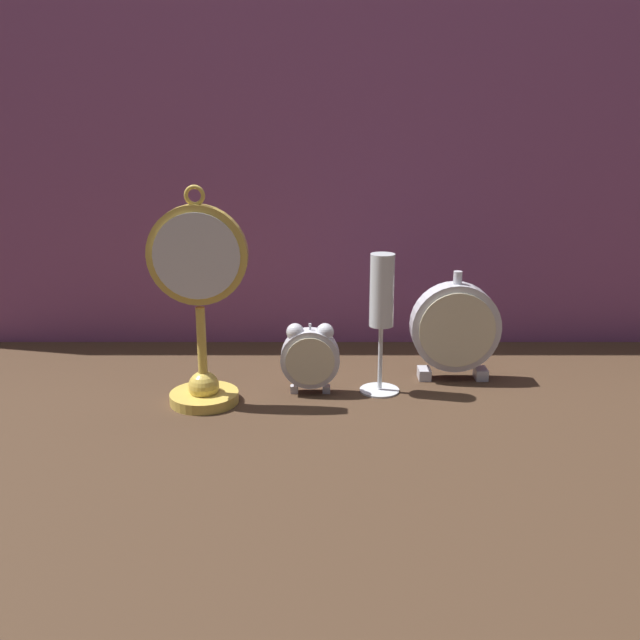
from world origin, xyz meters
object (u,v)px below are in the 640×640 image
object	(u,v)px
pocket_watch_on_stand	(200,311)
mantel_clock_silver	(455,328)
champagne_flute	(382,304)
alarm_clock_twin_bell	(310,355)

from	to	relation	value
pocket_watch_on_stand	mantel_clock_silver	bearing A→B (deg)	14.15
mantel_clock_silver	champagne_flute	bearing A→B (deg)	-156.71
pocket_watch_on_stand	champagne_flute	world-z (taller)	pocket_watch_on_stand
champagne_flute	pocket_watch_on_stand	bearing A→B (deg)	-170.37
pocket_watch_on_stand	alarm_clock_twin_bell	distance (m)	0.19
mantel_clock_silver	champagne_flute	size ratio (longest dim) A/B	0.82
alarm_clock_twin_bell	pocket_watch_on_stand	bearing A→B (deg)	-166.69
champagne_flute	alarm_clock_twin_bell	bearing A→B (deg)	-175.93
alarm_clock_twin_bell	mantel_clock_silver	distance (m)	0.24
mantel_clock_silver	champagne_flute	xyz separation A→B (m)	(-0.13, -0.05, 0.05)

